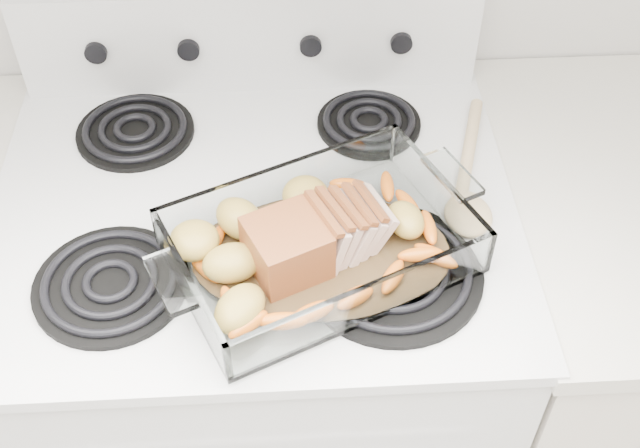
{
  "coord_description": "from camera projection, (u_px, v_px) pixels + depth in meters",
  "views": [
    {
      "loc": [
        0.05,
        0.8,
        1.78
      ],
      "look_at": [
        0.09,
        1.54,
        0.99
      ],
      "focal_mm": 45.0,
      "sensor_mm": 36.0,
      "label": 1
    }
  ],
  "objects": [
    {
      "name": "electric_range",
      "position": [
        267.0,
        367.0,
        1.53
      ],
      "size": [
        0.78,
        0.7,
        1.12
      ],
      "color": "white",
      "rests_on": "ground"
    },
    {
      "name": "counter_right",
      "position": [
        608.0,
        356.0,
        1.56
      ],
      "size": [
        0.58,
        0.68,
        0.93
      ],
      "color": "silver",
      "rests_on": "ground"
    },
    {
      "name": "pork_roast",
      "position": [
        306.0,
        237.0,
        1.07
      ],
      "size": [
        0.2,
        0.1,
        0.08
      ],
      "rotation": [
        0.0,
        0.0,
        0.19
      ],
      "color": "brown",
      "rests_on": "baking_dish"
    },
    {
      "name": "baking_dish",
      "position": [
        321.0,
        249.0,
        1.09
      ],
      "size": [
        0.38,
        0.25,
        0.07
      ],
      "rotation": [
        0.0,
        0.0,
        0.43
      ],
      "color": "white",
      "rests_on": "electric_range"
    },
    {
      "name": "wooden_spoon",
      "position": [
        469.0,
        185.0,
        1.2
      ],
      "size": [
        0.1,
        0.3,
        0.02
      ],
      "rotation": [
        0.0,
        0.0,
        -0.29
      ],
      "color": "beige",
      "rests_on": "electric_range"
    },
    {
      "name": "roast_vegetables",
      "position": [
        316.0,
        223.0,
        1.11
      ],
      "size": [
        0.39,
        0.21,
        0.05
      ],
      "rotation": [
        0.0,
        0.0,
        -0.21
      ],
      "color": "orange",
      "rests_on": "baking_dish"
    }
  ]
}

